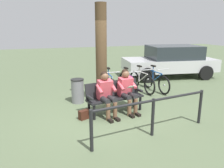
{
  "coord_description": "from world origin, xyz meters",
  "views": [
    {
      "loc": [
        1.61,
        5.46,
        2.34
      ],
      "look_at": [
        -0.29,
        -0.33,
        0.75
      ],
      "focal_mm": 35.6,
      "sensor_mm": 36.0,
      "label": 1
    }
  ],
  "objects_px": {
    "bicycle_silver": "(142,82)",
    "bench": "(114,94)",
    "person_companion": "(106,92)",
    "parked_car": "(170,61)",
    "person_reading": "(127,89)",
    "handbag": "(84,115)",
    "tree_trunk": "(101,55)",
    "litter_bin": "(78,91)",
    "bicycle_black": "(128,84)",
    "bicycle_green": "(110,85)",
    "bicycle_red": "(155,81)"
  },
  "relations": [
    {
      "from": "person_companion",
      "to": "litter_bin",
      "type": "xyz_separation_m",
      "value": [
        0.54,
        -1.32,
        -0.28
      ]
    },
    {
      "from": "person_companion",
      "to": "bicycle_green",
      "type": "height_order",
      "value": "person_companion"
    },
    {
      "from": "person_companion",
      "to": "parked_car",
      "type": "xyz_separation_m",
      "value": [
        -4.26,
        -3.65,
        0.11
      ]
    },
    {
      "from": "person_companion",
      "to": "bicycle_red",
      "type": "bearing_deg",
      "value": -154.84
    },
    {
      "from": "bench",
      "to": "parked_car",
      "type": "relative_size",
      "value": 0.38
    },
    {
      "from": "bench",
      "to": "bicycle_green",
      "type": "height_order",
      "value": "bicycle_green"
    },
    {
      "from": "bicycle_green",
      "to": "parked_car",
      "type": "height_order",
      "value": "parked_car"
    },
    {
      "from": "bicycle_black",
      "to": "litter_bin",
      "type": "bearing_deg",
      "value": -80.54
    },
    {
      "from": "bench",
      "to": "bicycle_silver",
      "type": "relative_size",
      "value": 0.99
    },
    {
      "from": "person_reading",
      "to": "parked_car",
      "type": "distance_m",
      "value": 5.06
    },
    {
      "from": "bicycle_silver",
      "to": "bench",
      "type": "bearing_deg",
      "value": -51.92
    },
    {
      "from": "person_reading",
      "to": "bench",
      "type": "bearing_deg",
      "value": -27.43
    },
    {
      "from": "person_reading",
      "to": "handbag",
      "type": "relative_size",
      "value": 4.0
    },
    {
      "from": "bicycle_silver",
      "to": "bicycle_black",
      "type": "height_order",
      "value": "same"
    },
    {
      "from": "person_reading",
      "to": "bicycle_black",
      "type": "relative_size",
      "value": 0.71
    },
    {
      "from": "bicycle_red",
      "to": "parked_car",
      "type": "relative_size",
      "value": 0.38
    },
    {
      "from": "handbag",
      "to": "bench",
      "type": "bearing_deg",
      "value": -164.66
    },
    {
      "from": "person_companion",
      "to": "litter_bin",
      "type": "height_order",
      "value": "person_companion"
    },
    {
      "from": "litter_bin",
      "to": "parked_car",
      "type": "bearing_deg",
      "value": -154.1
    },
    {
      "from": "bench",
      "to": "person_companion",
      "type": "height_order",
      "value": "person_companion"
    },
    {
      "from": "bicycle_red",
      "to": "bicycle_green",
      "type": "bearing_deg",
      "value": -98.61
    },
    {
      "from": "bicycle_red",
      "to": "litter_bin",
      "type": "bearing_deg",
      "value": -88.52
    },
    {
      "from": "person_companion",
      "to": "bicycle_red",
      "type": "xyz_separation_m",
      "value": [
        -2.43,
        -1.73,
        -0.3
      ]
    },
    {
      "from": "person_companion",
      "to": "handbag",
      "type": "bearing_deg",
      "value": -7.87
    },
    {
      "from": "person_companion",
      "to": "tree_trunk",
      "type": "height_order",
      "value": "tree_trunk"
    },
    {
      "from": "bicycle_red",
      "to": "bicycle_silver",
      "type": "distance_m",
      "value": 0.53
    },
    {
      "from": "parked_car",
      "to": "handbag",
      "type": "bearing_deg",
      "value": 44.78
    },
    {
      "from": "bicycle_black",
      "to": "person_companion",
      "type": "bearing_deg",
      "value": -38.24
    },
    {
      "from": "bicycle_silver",
      "to": "handbag",
      "type": "bearing_deg",
      "value": -60.33
    },
    {
      "from": "handbag",
      "to": "bicycle_red",
      "type": "bearing_deg",
      "value": -149.91
    },
    {
      "from": "tree_trunk",
      "to": "bicycle_black",
      "type": "distance_m",
      "value": 1.64
    },
    {
      "from": "bench",
      "to": "tree_trunk",
      "type": "bearing_deg",
      "value": -94.77
    },
    {
      "from": "bench",
      "to": "handbag",
      "type": "bearing_deg",
      "value": 5.0
    },
    {
      "from": "tree_trunk",
      "to": "litter_bin",
      "type": "relative_size",
      "value": 3.97
    },
    {
      "from": "litter_bin",
      "to": "parked_car",
      "type": "relative_size",
      "value": 0.17
    },
    {
      "from": "person_reading",
      "to": "handbag",
      "type": "xyz_separation_m",
      "value": [
        1.23,
        0.14,
        -0.54
      ]
    },
    {
      "from": "person_companion",
      "to": "bicycle_black",
      "type": "distance_m",
      "value": 2.09
    },
    {
      "from": "bench",
      "to": "handbag",
      "type": "distance_m",
      "value": 1.0
    },
    {
      "from": "person_companion",
      "to": "handbag",
      "type": "xyz_separation_m",
      "value": [
        0.6,
        0.03,
        -0.54
      ]
    },
    {
      "from": "bench",
      "to": "litter_bin",
      "type": "xyz_separation_m",
      "value": [
        0.83,
        -1.1,
        -0.13
      ]
    },
    {
      "from": "person_companion",
      "to": "bicycle_red",
      "type": "distance_m",
      "value": 3.0
    },
    {
      "from": "bench",
      "to": "parked_car",
      "type": "xyz_separation_m",
      "value": [
        -3.97,
        -3.43,
        0.27
      ]
    },
    {
      "from": "parked_car",
      "to": "bicycle_red",
      "type": "bearing_deg",
      "value": 54.05
    },
    {
      "from": "person_reading",
      "to": "tree_trunk",
      "type": "bearing_deg",
      "value": -77.89
    },
    {
      "from": "handbag",
      "to": "bicycle_green",
      "type": "xyz_separation_m",
      "value": [
        -1.27,
        -1.82,
        0.24
      ]
    },
    {
      "from": "litter_bin",
      "to": "bicycle_green",
      "type": "relative_size",
      "value": 0.45
    },
    {
      "from": "person_reading",
      "to": "litter_bin",
      "type": "distance_m",
      "value": 1.7
    },
    {
      "from": "bench",
      "to": "tree_trunk",
      "type": "relative_size",
      "value": 0.55
    },
    {
      "from": "person_companion",
      "to": "bicycle_black",
      "type": "height_order",
      "value": "person_companion"
    },
    {
      "from": "bicycle_green",
      "to": "person_reading",
      "type": "bearing_deg",
      "value": 2.02
    }
  ]
}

